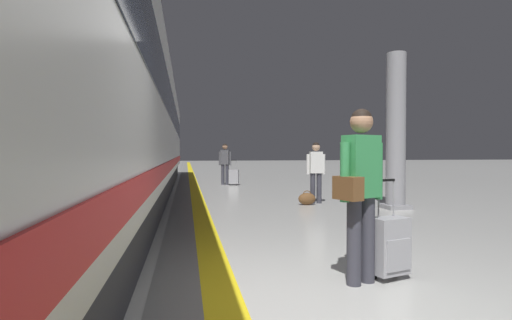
{
  "coord_description": "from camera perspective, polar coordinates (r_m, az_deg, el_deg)",
  "views": [
    {
      "loc": [
        -1.04,
        -3.06,
        1.3
      ],
      "look_at": [
        0.45,
        5.07,
        1.14
      ],
      "focal_mm": 26.88,
      "sensor_mm": 36.0,
      "label": 1
    }
  ],
  "objects": [
    {
      "name": "suitcase_mid",
      "position": [
        15.32,
        -3.33,
        -2.5
      ],
      "size": [
        0.43,
        0.33,
        1.01
      ],
      "color": "#9E9EA3",
      "rests_on": "ground"
    },
    {
      "name": "high_speed_train",
      "position": [
        10.69,
        -20.27,
        7.48
      ],
      "size": [
        2.94,
        27.48,
        4.97
      ],
      "color": "#38383D",
      "rests_on": "ground"
    },
    {
      "name": "safety_line_strip",
      "position": [
        13.12,
        -8.98,
        -4.59
      ],
      "size": [
        0.36,
        80.0,
        0.01
      ],
      "primitive_type": "cube",
      "color": "yellow",
      "rests_on": "ground"
    },
    {
      "name": "tactile_edge_band",
      "position": [
        13.12,
        -10.47,
        -4.6
      ],
      "size": [
        0.64,
        80.0,
        0.01
      ],
      "primitive_type": "cube",
      "color": "slate",
      "rests_on": "ground"
    },
    {
      "name": "rolling_suitcase_foreground",
      "position": [
        4.24,
        19.33,
        -11.92
      ],
      "size": [
        0.43,
        0.32,
        1.02
      ],
      "color": "#9E9EA3",
      "rests_on": "ground"
    },
    {
      "name": "traveller_foreground",
      "position": [
        3.91,
        15.25,
        -3.29
      ],
      "size": [
        0.56,
        0.41,
        1.73
      ],
      "color": "#383842",
      "rests_on": "ground"
    },
    {
      "name": "duffel_bag_near",
      "position": [
        9.65,
        7.59,
        -5.73
      ],
      "size": [
        0.44,
        0.26,
        0.36
      ],
      "color": "brown",
      "rests_on": "ground"
    },
    {
      "name": "passenger_near",
      "position": [
        9.93,
        8.91,
        -1.18
      ],
      "size": [
        0.49,
        0.21,
        1.56
      ],
      "color": "#383842",
      "rests_on": "ground"
    },
    {
      "name": "platform_pillar",
      "position": [
        9.45,
        20.09,
        3.61
      ],
      "size": [
        0.56,
        0.56,
        3.6
      ],
      "color": "gray",
      "rests_on": "ground"
    },
    {
      "name": "ground_plane",
      "position": [
        3.48,
        8.37,
        -20.81
      ],
      "size": [
        120.0,
        120.0,
        0.0
      ],
      "primitive_type": "plane",
      "color": "#B7B7B2"
    },
    {
      "name": "passenger_mid",
      "position": [
        15.57,
        -4.64,
        -0.15
      ],
      "size": [
        0.5,
        0.29,
        1.66
      ],
      "color": "#383842",
      "rests_on": "ground"
    }
  ]
}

